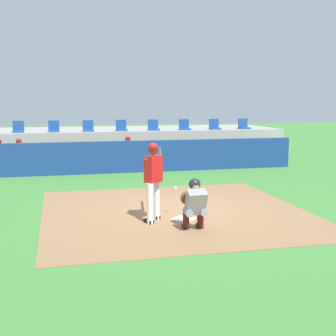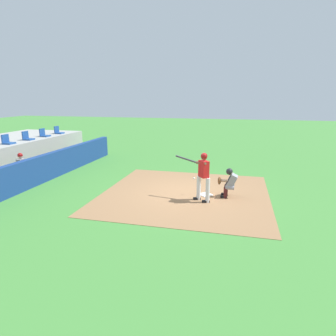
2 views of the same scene
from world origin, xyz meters
name	(u,v)px [view 2 (image 2 of 2)]	position (x,y,z in m)	size (l,w,h in m)	color
ground_plane	(185,194)	(0.00, 0.00, 0.00)	(80.00, 80.00, 0.00)	#428438
dirt_infield	(185,193)	(0.00, 0.00, 0.01)	(6.40, 6.40, 0.01)	#936B47
home_plate	(205,195)	(0.00, -0.80, 0.02)	(0.44, 0.44, 0.02)	white
batter_at_plate	(203,174)	(-0.69, -0.75, 1.04)	(0.67, 1.38, 1.80)	silver
catcher_crouched	(229,182)	(0.00, -1.66, 0.61)	(0.49, 1.67, 1.13)	gray
dugout_wall	(41,169)	(0.00, 6.50, 0.60)	(13.00, 0.30, 1.20)	navy
dugout_bench	(22,176)	(0.00, 7.50, 0.23)	(11.80, 0.44, 0.45)	olive
dugout_player_2	(24,167)	(-0.01, 7.34, 0.67)	(0.49, 0.70, 1.30)	#939399
stadium_seat_5	(8,141)	(1.44, 9.38, 1.53)	(0.46, 0.46, 0.48)	#1E478C
stadium_seat_6	(27,138)	(2.89, 9.38, 1.53)	(0.46, 0.46, 0.48)	#1E478C
stadium_seat_7	(44,134)	(4.33, 9.38, 1.53)	(0.46, 0.46, 0.48)	#1E478C
stadium_seat_8	(58,132)	(5.78, 9.38, 1.53)	(0.46, 0.46, 0.48)	#1E478C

